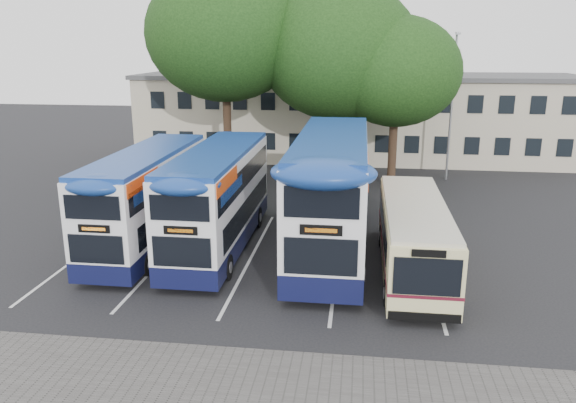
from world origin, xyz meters
The scene contains 11 objects.
ground centered at (0.00, 0.00, 0.00)m, with size 120.00×120.00×0.00m, color black.
bay_lines centered at (-3.75, 5.00, 0.01)m, with size 14.12×11.00×0.01m.
depot_building centered at (0.00, 26.99, 3.15)m, with size 32.40×8.40×6.20m.
lamp_post centered at (6.00, 19.97, 5.08)m, with size 0.25×1.05×9.06m.
tree_left centered at (-7.74, 18.00, 8.94)m, with size 9.41×9.41×12.95m.
tree_mid centered at (-0.97, 18.67, 7.92)m, with size 9.55×9.55×11.99m.
tree_right centered at (2.40, 17.60, 6.83)m, with size 7.44×7.44×10.00m.
bus_dd_left centered at (-8.33, 5.91, 2.25)m, with size 2.37×9.79×4.08m.
bus_dd_mid centered at (-5.29, 6.05, 2.32)m, with size 2.45×10.11×4.21m.
bus_dd_right centered at (-0.62, 6.35, 2.68)m, with size 2.83×11.67×4.87m.
bus_single centered at (2.60, 4.43, 1.54)m, with size 2.32×9.11×2.71m.
Camera 1 is at (0.50, -15.97, 8.38)m, focal length 35.00 mm.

